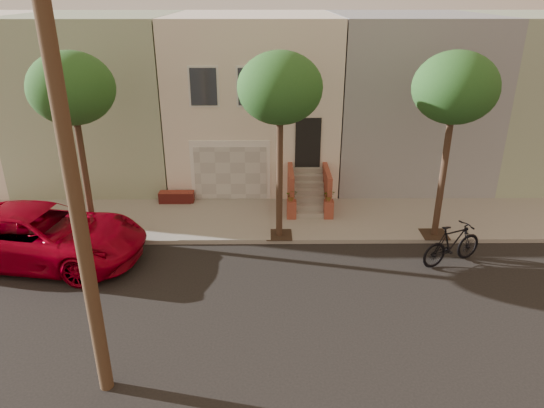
{
  "coord_description": "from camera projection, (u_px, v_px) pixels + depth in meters",
  "views": [
    {
      "loc": [
        0.61,
        -11.84,
        8.17
      ],
      "look_at": [
        0.74,
        3.0,
        1.74
      ],
      "focal_mm": 32.99,
      "sensor_mm": 36.0,
      "label": 1
    }
  ],
  "objects": [
    {
      "name": "sidewalk",
      "position": [
        252.0,
        220.0,
        18.99
      ],
      "size": [
        40.0,
        3.7,
        0.15
      ],
      "primitive_type": "cube",
      "color": "gray",
      "rests_on": "ground"
    },
    {
      "name": "pickup_truck",
      "position": [
        42.0,
        235.0,
        15.97
      ],
      "size": [
        6.94,
        3.98,
        1.82
      ],
      "primitive_type": "imported",
      "rotation": [
        0.0,
        0.0,
        1.42
      ],
      "color": "#9D0017",
      "rests_on": "ground"
    },
    {
      "name": "ground",
      "position": [
        247.0,
        303.0,
        14.11
      ],
      "size": [
        90.0,
        90.0,
        0.0
      ],
      "primitive_type": "plane",
      "color": "black",
      "rests_on": "ground"
    },
    {
      "name": "tree_right",
      "position": [
        455.0,
        89.0,
        15.65
      ],
      "size": [
        2.7,
        2.57,
        6.3
      ],
      "color": "#2D2116",
      "rests_on": "sidewalk"
    },
    {
      "name": "tree_left",
      "position": [
        72.0,
        90.0,
        15.55
      ],
      "size": [
        2.7,
        2.57,
        6.3
      ],
      "color": "#2D2116",
      "rests_on": "sidewalk"
    },
    {
      "name": "motorcycle",
      "position": [
        452.0,
        244.0,
        15.88
      ],
      "size": [
        2.35,
        1.52,
        1.37
      ],
      "primitive_type": "imported",
      "rotation": [
        0.0,
        0.0,
        1.99
      ],
      "color": "black",
      "rests_on": "ground"
    },
    {
      "name": "tree_mid",
      "position": [
        280.0,
        89.0,
        15.6
      ],
      "size": [
        2.7,
        2.57,
        6.3
      ],
      "color": "#2D2116",
      "rests_on": "sidewalk"
    },
    {
      "name": "house_row",
      "position": [
        254.0,
        95.0,
        22.92
      ],
      "size": [
        33.1,
        11.7,
        7.0
      ],
      "color": "beige",
      "rests_on": "sidewalk"
    }
  ]
}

